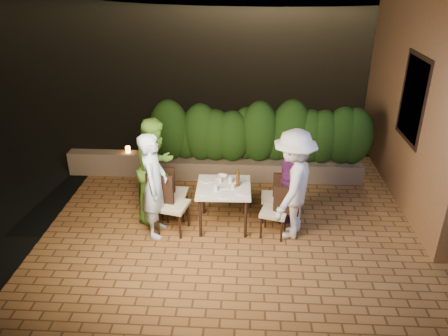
# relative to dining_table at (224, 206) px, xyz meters

# --- Properties ---
(ground) EXTENTS (400.00, 400.00, 0.00)m
(ground) POSITION_rel_dining_table_xyz_m (0.47, -0.40, -0.40)
(ground) COLOR black
(ground) RESTS_ON ground
(terrace_floor) EXTENTS (7.00, 6.00, 0.15)m
(terrace_floor) POSITION_rel_dining_table_xyz_m (0.47, 0.10, -0.45)
(terrace_floor) COLOR brown
(terrace_floor) RESTS_ON ground
(window_pane) EXTENTS (0.08, 1.00, 1.40)m
(window_pane) POSITION_rel_dining_table_xyz_m (3.29, 1.10, 1.62)
(window_pane) COLOR black
(window_pane) RESTS_ON building_wall
(window_frame) EXTENTS (0.06, 1.15, 1.55)m
(window_frame) POSITION_rel_dining_table_xyz_m (3.28, 1.10, 1.62)
(window_frame) COLOR black
(window_frame) RESTS_ON building_wall
(planter) EXTENTS (4.20, 0.55, 0.40)m
(planter) POSITION_rel_dining_table_xyz_m (0.67, 1.90, -0.17)
(planter) COLOR #74604A
(planter) RESTS_ON ground
(hedge) EXTENTS (4.00, 0.70, 1.10)m
(hedge) POSITION_rel_dining_table_xyz_m (0.67, 1.90, 0.57)
(hedge) COLOR #19380F
(hedge) RESTS_ON planter
(parapet) EXTENTS (2.20, 0.30, 0.50)m
(parapet) POSITION_rel_dining_table_xyz_m (-2.33, 1.90, -0.12)
(parapet) COLOR #74604A
(parapet) RESTS_ON ground
(hill) EXTENTS (52.00, 40.00, 22.00)m
(hill) POSITION_rel_dining_table_xyz_m (2.47, 59.60, -4.38)
(hill) COLOR black
(hill) RESTS_ON ground
(dining_table) EXTENTS (0.93, 0.93, 0.75)m
(dining_table) POSITION_rel_dining_table_xyz_m (0.00, 0.00, 0.00)
(dining_table) COLOR white
(dining_table) RESTS_ON ground
(plate_nw) EXTENTS (0.22, 0.22, 0.01)m
(plate_nw) POSITION_rel_dining_table_xyz_m (-0.31, -0.24, 0.38)
(plate_nw) COLOR white
(plate_nw) RESTS_ON dining_table
(plate_sw) EXTENTS (0.23, 0.23, 0.01)m
(plate_sw) POSITION_rel_dining_table_xyz_m (-0.30, 0.22, 0.38)
(plate_sw) COLOR white
(plate_sw) RESTS_ON dining_table
(plate_ne) EXTENTS (0.23, 0.23, 0.01)m
(plate_ne) POSITION_rel_dining_table_xyz_m (0.32, -0.19, 0.38)
(plate_ne) COLOR white
(plate_ne) RESTS_ON dining_table
(plate_se) EXTENTS (0.22, 0.22, 0.01)m
(plate_se) POSITION_rel_dining_table_xyz_m (0.26, 0.21, 0.38)
(plate_se) COLOR white
(plate_se) RESTS_ON dining_table
(plate_centre) EXTENTS (0.21, 0.21, 0.01)m
(plate_centre) POSITION_rel_dining_table_xyz_m (0.00, -0.01, 0.38)
(plate_centre) COLOR white
(plate_centre) RESTS_ON dining_table
(plate_front) EXTENTS (0.24, 0.24, 0.01)m
(plate_front) POSITION_rel_dining_table_xyz_m (0.04, -0.32, 0.38)
(plate_front) COLOR white
(plate_front) RESTS_ON dining_table
(glass_nw) EXTENTS (0.07, 0.07, 0.12)m
(glass_nw) POSITION_rel_dining_table_xyz_m (-0.12, -0.15, 0.44)
(glass_nw) COLOR silver
(glass_nw) RESTS_ON dining_table
(glass_sw) EXTENTS (0.06, 0.06, 0.10)m
(glass_sw) POSITION_rel_dining_table_xyz_m (-0.07, 0.15, 0.43)
(glass_sw) COLOR silver
(glass_sw) RESTS_ON dining_table
(glass_ne) EXTENTS (0.06, 0.06, 0.10)m
(glass_ne) POSITION_rel_dining_table_xyz_m (0.16, -0.06, 0.43)
(glass_ne) COLOR silver
(glass_ne) RESTS_ON dining_table
(glass_se) EXTENTS (0.07, 0.07, 0.12)m
(glass_se) POSITION_rel_dining_table_xyz_m (0.11, 0.15, 0.44)
(glass_se) COLOR silver
(glass_se) RESTS_ON dining_table
(beer_bottle) EXTENTS (0.06, 0.06, 0.32)m
(beer_bottle) POSITION_rel_dining_table_xyz_m (0.24, 0.04, 0.53)
(beer_bottle) COLOR #47290B
(beer_bottle) RESTS_ON dining_table
(bowl) EXTENTS (0.22, 0.22, 0.05)m
(bowl) POSITION_rel_dining_table_xyz_m (-0.05, 0.32, 0.40)
(bowl) COLOR white
(bowl) RESTS_ON dining_table
(chair_left_front) EXTENTS (0.57, 0.57, 1.03)m
(chair_left_front) POSITION_rel_dining_table_xyz_m (-0.84, -0.23, 0.14)
(chair_left_front) COLOR black
(chair_left_front) RESTS_ON ground
(chair_left_back) EXTENTS (0.48, 0.48, 0.97)m
(chair_left_back) POSITION_rel_dining_table_xyz_m (-0.89, 0.24, 0.11)
(chair_left_back) COLOR black
(chair_left_back) RESTS_ON ground
(chair_right_front) EXTENTS (0.51, 0.51, 0.91)m
(chair_right_front) POSITION_rel_dining_table_xyz_m (0.85, -0.25, 0.08)
(chair_right_front) COLOR black
(chair_right_front) RESTS_ON ground
(chair_right_back) EXTENTS (0.44, 0.44, 0.91)m
(chair_right_back) POSITION_rel_dining_table_xyz_m (0.86, 0.24, 0.08)
(chair_right_back) COLOR black
(chair_right_back) RESTS_ON ground
(diner_blue) EXTENTS (0.44, 0.66, 1.80)m
(diner_blue) POSITION_rel_dining_table_xyz_m (-1.11, -0.31, 0.52)
(diner_blue) COLOR #C6ECFF
(diner_blue) RESTS_ON ground
(diner_green) EXTENTS (1.00, 1.10, 1.85)m
(diner_green) POSITION_rel_dining_table_xyz_m (-1.17, 0.25, 0.55)
(diner_green) COLOR #71BB3A
(diner_green) RESTS_ON ground
(diner_white) EXTENTS (1.08, 1.37, 1.86)m
(diner_white) POSITION_rel_dining_table_xyz_m (1.13, -0.22, 0.56)
(diner_white) COLOR silver
(diner_white) RESTS_ON ground
(diner_purple) EXTENTS (0.55, 1.02, 1.65)m
(diner_purple) POSITION_rel_dining_table_xyz_m (1.12, 0.28, 0.45)
(diner_purple) COLOR #68256F
(diner_purple) RESTS_ON ground
(parapet_lamp) EXTENTS (0.10, 0.10, 0.14)m
(parapet_lamp) POSITION_rel_dining_table_xyz_m (-2.14, 1.90, 0.20)
(parapet_lamp) COLOR orange
(parapet_lamp) RESTS_ON parapet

